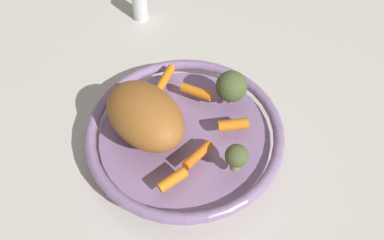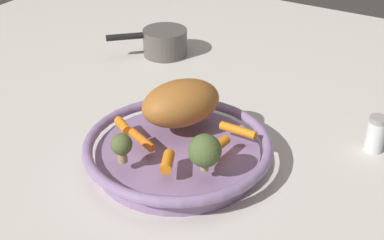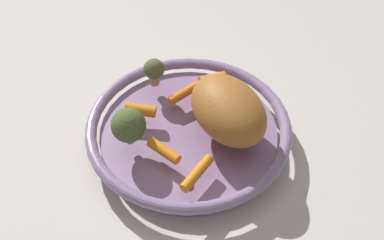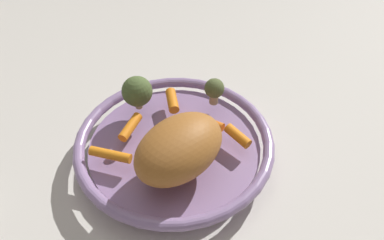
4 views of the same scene
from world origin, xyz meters
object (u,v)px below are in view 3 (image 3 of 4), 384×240
Objects in this scene: serving_bowl at (189,133)px; broccoli_floret_large at (128,125)px; baby_carrot_right at (212,79)px; roast_chicken_piece at (228,110)px; baby_carrot_back at (197,173)px; baby_carrot_near_rim at (185,93)px; baby_carrot_center at (164,151)px; baby_carrot_left at (141,110)px; broccoli_floret_small at (154,70)px.

broccoli_floret_large reaches higher than serving_bowl.
roast_chicken_piece is at bearing 45.77° from baby_carrot_right.
broccoli_floret_large is at bearing -88.90° from baby_carrot_back.
baby_carrot_near_rim is (-0.05, -0.04, 0.03)m from serving_bowl.
broccoli_floret_large is (0.01, -0.06, 0.03)m from baby_carrot_center.
baby_carrot_left is 0.16m from baby_carrot_back.
baby_carrot_right is (-0.19, -0.10, 0.00)m from baby_carrot_back.
baby_carrot_left is (0.03, -0.08, 0.03)m from serving_bowl.
broccoli_floret_small is (0.00, -0.06, 0.02)m from baby_carrot_near_rim.
baby_carrot_back is at bearing 84.39° from baby_carrot_center.
broccoli_floret_small is at bearing -113.30° from serving_bowl.
serving_bowl is 7.07× the size of baby_carrot_right.
baby_carrot_near_rim is 1.16× the size of broccoli_floret_small.
serving_bowl is 6.75× the size of baby_carrot_left.
broccoli_floret_large reaches higher than baby_carrot_near_rim.
baby_carrot_near_rim is 0.88× the size of baby_carrot_back.
roast_chicken_piece is at bearing 112.77° from baby_carrot_left.
baby_carrot_right is at bearing -134.23° from roast_chicken_piece.
serving_bowl is 0.08m from baby_carrot_center.
baby_carrot_right is at bearing -153.17° from baby_carrot_back.
baby_carrot_right is (-0.08, -0.08, -0.03)m from roast_chicken_piece.
baby_carrot_left reaches higher than baby_carrot_right.
broccoli_floret_small is (-0.07, -0.03, 0.02)m from baby_carrot_left.
baby_carrot_back is at bearing 41.27° from baby_carrot_near_rim.
baby_carrot_left is at bearing -119.71° from baby_carrot_center.
baby_carrot_center is (-0.01, -0.07, 0.00)m from baby_carrot_back.
broccoli_floret_large is at bearing 21.08° from broccoli_floret_small.
baby_carrot_left is 0.78× the size of broccoli_floret_large.
baby_carrot_near_rim is 0.14m from broccoli_floret_large.
broccoli_floret_large is at bearing -4.88° from baby_carrot_near_rim.
baby_carrot_near_rim is at bearing -158.58° from baby_carrot_center.
roast_chicken_piece reaches higher than baby_carrot_left.
baby_carrot_back is (0.08, 0.07, 0.03)m from serving_bowl.
baby_carrot_back is (0.13, 0.12, 0.00)m from baby_carrot_near_rim.
baby_carrot_center is at bearing 9.03° from baby_carrot_right.
baby_carrot_back is (0.11, 0.02, -0.03)m from roast_chicken_piece.
baby_carrot_left reaches higher than baby_carrot_near_rim.
broccoli_floret_small reaches higher than baby_carrot_near_rim.
baby_carrot_center reaches higher than baby_carrot_back.
baby_carrot_center reaches higher than serving_bowl.
baby_carrot_left is 0.96× the size of broccoli_floret_small.
roast_chicken_piece is 0.11m from baby_carrot_near_rim.
baby_carrot_right is at bearing 160.52° from baby_carrot_near_rim.
baby_carrot_center is (0.08, 0.01, 0.03)m from serving_bowl.
roast_chicken_piece reaches higher than baby_carrot_back.
baby_carrot_back is at bearing 26.83° from baby_carrot_right.
baby_carrot_left is 0.10m from baby_carrot_center.
serving_bowl is 0.09m from baby_carrot_left.
roast_chicken_piece is 2.94× the size of broccoli_floret_small.
baby_carrot_near_rim and baby_carrot_center have the same top height.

